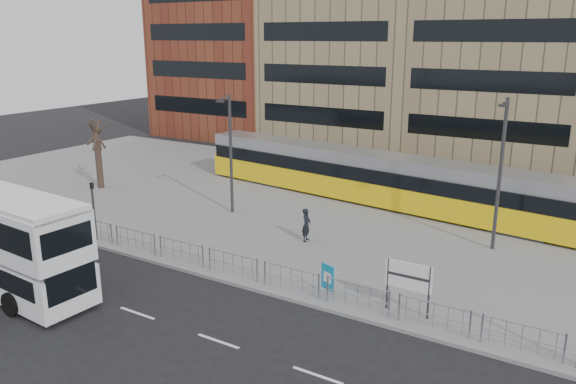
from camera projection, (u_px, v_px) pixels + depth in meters
The scene contains 14 objects.
ground at pixel (239, 287), 24.16m from camera, with size 120.00×120.00×0.00m, color black.
plaza at pixel (356, 213), 34.01m from camera, with size 64.00×24.00×0.15m, color slate.
kerb at pixel (240, 285), 24.18m from camera, with size 64.00×0.25×0.17m, color gray.
building_row at pixel (487, 6), 48.10m from camera, with size 70.40×18.40×31.20m.
pedestrian_barrier at pixel (285, 272), 23.30m from camera, with size 32.07×0.07×1.10m.
road_markings at pixel (197, 334), 20.37m from camera, with size 62.00×0.12×0.01m, color white.
tram at pixel (381, 179), 35.29m from camera, with size 27.22×5.79×3.19m.
station_sign at pixel (408, 279), 21.17m from camera, with size 1.81×0.10×2.08m.
ad_panel at pixel (328, 278), 22.81m from camera, with size 0.70×0.31×1.36m.
pedestrian at pixel (306, 225), 28.95m from camera, with size 0.64×0.42×1.75m, color black.
traffic_light_west at pixel (93, 204), 28.80m from camera, with size 0.19×0.22×3.10m.
lamp_post_west at pixel (230, 149), 32.92m from camera, with size 0.45×1.04×7.04m.
lamp_post_east at pixel (500, 169), 26.95m from camera, with size 0.45×1.04×7.53m.
bare_tree at pixel (95, 116), 38.11m from camera, with size 3.74×3.74×6.76m.
Camera 1 is at (13.33, -17.84, 10.43)m, focal length 35.00 mm.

